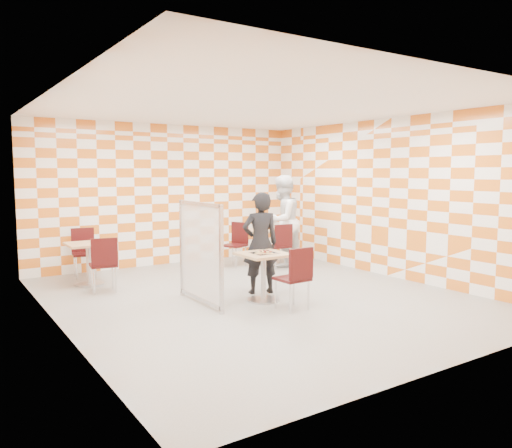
{
  "coord_description": "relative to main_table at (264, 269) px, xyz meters",
  "views": [
    {
      "loc": [
        -4.31,
        -6.53,
        2.0
      ],
      "look_at": [
        0.1,
        0.2,
        1.15
      ],
      "focal_mm": 35.0,
      "sensor_mm": 36.0,
      "label": 1
    }
  ],
  "objects": [
    {
      "name": "man_dark",
      "position": [
        0.24,
        0.46,
        0.32
      ],
      "size": [
        0.69,
        0.55,
        1.66
      ],
      "primitive_type": "imported",
      "rotation": [
        0.0,
        0.0,
        2.86
      ],
      "color": "black",
      "rests_on": "ground"
    },
    {
      "name": "partition",
      "position": [
        -0.89,
        0.38,
        0.28
      ],
      "size": [
        0.08,
        1.38,
        1.55
      ],
      "color": "white",
      "rests_on": "ground"
    },
    {
      "name": "man_white",
      "position": [
        1.97,
        2.2,
        0.45
      ],
      "size": [
        1.14,
        1.02,
        1.92
      ],
      "primitive_type": "imported",
      "rotation": [
        0.0,
        0.0,
        3.52
      ],
      "color": "white",
      "rests_on": "ground"
    },
    {
      "name": "chair_second_side",
      "position": [
        1.16,
        2.71,
        0.04
      ],
      "size": [
        0.56,
        0.55,
        0.92
      ],
      "color": "#360A0B",
      "rests_on": "ground"
    },
    {
      "name": "chair_empty_far",
      "position": [
        -1.85,
        3.37,
        0.04
      ],
      "size": [
        0.47,
        0.48,
        0.92
      ],
      "color": "#360A0B",
      "rests_on": "ground"
    },
    {
      "name": "chair_second_front",
      "position": [
        1.77,
        1.98,
        0.04
      ],
      "size": [
        0.44,
        0.45,
        0.92
      ],
      "color": "#360A0B",
      "rests_on": "ground"
    },
    {
      "name": "empty_table",
      "position": [
        -1.96,
        2.61,
        0.0
      ],
      "size": [
        0.7,
        0.7,
        0.75
      ],
      "color": "tan",
      "rests_on": "ground"
    },
    {
      "name": "pizza_on_foil",
      "position": [
        -0.0,
        -0.02,
        0.26
      ],
      "size": [
        0.4,
        0.4,
        0.04
      ],
      "color": "silver",
      "rests_on": "main_table"
    },
    {
      "name": "room_shell",
      "position": [
        0.07,
        0.81,
        0.99
      ],
      "size": [
        7.0,
        7.0,
        7.0
      ],
      "color": "gray",
      "rests_on": "ground"
    },
    {
      "name": "main_table",
      "position": [
        0.0,
        0.0,
        0.0
      ],
      "size": [
        0.7,
        0.7,
        0.75
      ],
      "color": "tan",
      "rests_on": "ground"
    },
    {
      "name": "chair_main_front",
      "position": [
        0.09,
        -0.71,
        0.04
      ],
      "size": [
        0.43,
        0.44,
        0.92
      ],
      "color": "#360A0B",
      "rests_on": "ground"
    },
    {
      "name": "sport_bottle",
      "position": [
        1.62,
        2.65,
        0.33
      ],
      "size": [
        0.06,
        0.06,
        0.2
      ],
      "color": "white",
      "rests_on": "second_table"
    },
    {
      "name": "second_table",
      "position": [
        1.73,
        2.59,
        0.0
      ],
      "size": [
        0.7,
        0.7,
        0.75
      ],
      "color": "tan",
      "rests_on": "ground"
    },
    {
      "name": "chair_empty_near",
      "position": [
        -1.91,
        1.87,
        0.04
      ],
      "size": [
        0.48,
        0.49,
        0.92
      ],
      "color": "#360A0B",
      "rests_on": "ground"
    },
    {
      "name": "soda_bottle",
      "position": [
        1.9,
        2.59,
        0.34
      ],
      "size": [
        0.07,
        0.07,
        0.23
      ],
      "color": "black",
      "rests_on": "second_table"
    }
  ]
}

